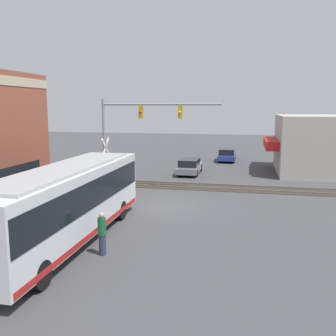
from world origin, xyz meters
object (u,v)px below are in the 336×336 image
object	(u,v)px
crossing_signal	(106,158)
parked_car_blue	(227,155)
pedestrian_at_crossing	(99,180)
pedestrian_near_bus	(102,233)
parked_car_grey	(190,167)
city_bus	(67,201)

from	to	relation	value
crossing_signal	parked_car_blue	world-z (taller)	crossing_signal
pedestrian_at_crossing	pedestrian_near_bus	distance (m)	11.69
parked_car_grey	parked_car_blue	bearing A→B (deg)	-17.60
city_bus	parked_car_blue	world-z (taller)	city_bus
city_bus	pedestrian_near_bus	xyz separation A→B (m)	(-1.02, -2.02, -0.96)
crossing_signal	pedestrian_at_crossing	bearing A→B (deg)	153.30
city_bus	pedestrian_at_crossing	bearing A→B (deg)	14.93
crossing_signal	parked_car_blue	size ratio (longest dim) A/B	0.81
city_bus	pedestrian_near_bus	distance (m)	2.46
crossing_signal	parked_car_blue	bearing A→B (deg)	-24.81
city_bus	crossing_signal	bearing A→B (deg)	12.28
city_bus	pedestrian_at_crossing	size ratio (longest dim) A/B	7.08
crossing_signal	parked_car_grey	xyz separation A→B (m)	(7.74, -4.86, -1.65)
pedestrian_near_bus	parked_car_blue	bearing A→B (deg)	-6.89
city_bus	parked_car_grey	world-z (taller)	city_bus
crossing_signal	pedestrian_at_crossing	distance (m)	1.61
parked_car_grey	parked_car_blue	distance (m)	9.26
parked_car_grey	crossing_signal	bearing A→B (deg)	147.87
parked_car_blue	crossing_signal	bearing A→B (deg)	155.19
pedestrian_at_crossing	parked_car_grey	bearing A→B (deg)	-31.72
crossing_signal	parked_car_grey	world-z (taller)	crossing_signal
crossing_signal	pedestrian_near_bus	bearing A→B (deg)	-159.42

